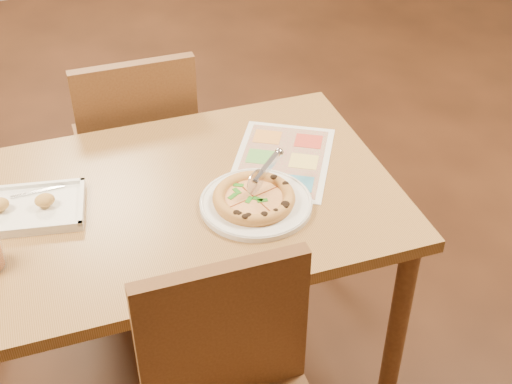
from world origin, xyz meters
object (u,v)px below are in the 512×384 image
object	(u,v)px
appetizer_tray	(28,209)
plate	(256,204)
chair_far	(136,135)
dining_table	(174,220)
menu	(282,160)
pizza_cutter	(264,172)
pizza	(254,198)

from	to	relation	value
appetizer_tray	plate	bearing A→B (deg)	-16.12
chair_far	dining_table	bearing A→B (deg)	90.00
dining_table	chair_far	size ratio (longest dim) A/B	2.77
appetizer_tray	menu	size ratio (longest dim) A/B	0.84
chair_far	plate	world-z (taller)	chair_far
chair_far	plate	distance (m)	0.77
plate	menu	distance (m)	0.24
plate	pizza_cutter	xyz separation A→B (m)	(0.04, 0.04, 0.08)
menu	appetizer_tray	bearing A→B (deg)	-179.25
pizza	dining_table	bearing A→B (deg)	151.31
chair_far	pizza_cutter	distance (m)	0.76
pizza	pizza_cutter	distance (m)	0.08
dining_table	appetizer_tray	bearing A→B (deg)	171.28
dining_table	menu	xyz separation A→B (m)	(0.37, 0.07, 0.09)
pizza	appetizer_tray	size ratio (longest dim) A/B	0.70
appetizer_tray	menu	world-z (taller)	appetizer_tray
dining_table	pizza_cutter	size ratio (longest dim) A/B	9.84
chair_far	pizza	distance (m)	0.77
menu	chair_far	bearing A→B (deg)	124.75
dining_table	pizza_cutter	distance (m)	0.32
chair_far	appetizer_tray	xyz separation A→B (m)	(-0.40, -0.54, 0.17)
dining_table	menu	size ratio (longest dim) A/B	3.23
plate	pizza	bearing A→B (deg)	171.01
plate	appetizer_tray	world-z (taller)	appetizer_tray
pizza	appetizer_tray	distance (m)	0.63
dining_table	menu	world-z (taller)	menu
pizza_cutter	chair_far	bearing A→B (deg)	77.41
chair_far	pizza_cutter	world-z (taller)	chair_far
plate	appetizer_tray	size ratio (longest dim) A/B	0.95
plate	pizza	world-z (taller)	pizza
plate	pizza_cutter	distance (m)	0.09
dining_table	chair_far	world-z (taller)	chair_far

